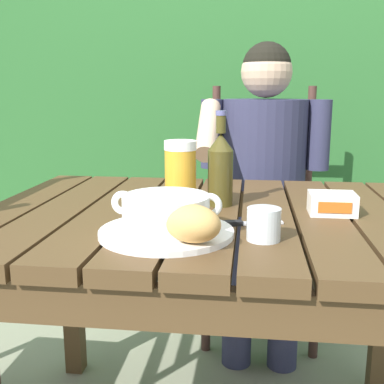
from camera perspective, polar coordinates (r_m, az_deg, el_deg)
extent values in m
cube|color=#4C351E|center=(1.32, -20.19, -2.14)|extent=(0.12, 0.83, 0.04)
cube|color=#4C351E|center=(1.27, -15.01, -2.38)|extent=(0.12, 0.83, 0.04)
cube|color=#4C351E|center=(1.22, -9.42, -2.62)|extent=(0.12, 0.83, 0.04)
cube|color=#4C351E|center=(1.20, -3.50, -2.85)|extent=(0.12, 0.83, 0.04)
cube|color=#4C351E|center=(1.18, 2.66, -3.05)|extent=(0.12, 0.83, 0.04)
cube|color=#4C351E|center=(1.18, 8.92, -3.22)|extent=(0.12, 0.83, 0.04)
cube|color=#4C351E|center=(1.19, 15.13, -3.35)|extent=(0.12, 0.83, 0.04)
cube|color=#4C351E|center=(1.21, 21.16, -3.44)|extent=(0.12, 0.83, 0.04)
cube|color=#4C351E|center=(0.84, 0.47, -13.88)|extent=(1.11, 0.03, 0.08)
cube|color=#4C351E|center=(1.57, 3.76, -1.39)|extent=(1.11, 0.03, 0.08)
cube|color=#4C351E|center=(1.77, -14.26, -10.51)|extent=(0.06, 0.06, 0.69)
cube|color=#4C351E|center=(1.71, 22.09, -11.80)|extent=(0.06, 0.06, 0.69)
cube|color=#295E2A|center=(2.79, 5.38, 8.30)|extent=(3.34, 0.60, 1.65)
cylinder|color=#4C3823|center=(2.96, -1.65, 11.89)|extent=(0.10, 0.10, 1.99)
cylinder|color=#4C3823|center=(3.02, -6.46, 9.58)|extent=(0.10, 0.10, 1.76)
cylinder|color=#462B25|center=(1.90, 14.66, -12.53)|extent=(0.04, 0.04, 0.46)
cylinder|color=#462B25|center=(1.89, 1.70, -12.26)|extent=(0.04, 0.04, 0.46)
cylinder|color=#462B25|center=(2.30, 13.27, -7.94)|extent=(0.04, 0.04, 0.46)
cylinder|color=#462B25|center=(2.30, 2.76, -7.69)|extent=(0.04, 0.04, 0.46)
cube|color=#462B25|center=(2.01, 8.31, -3.51)|extent=(0.45, 0.48, 0.02)
cylinder|color=#462B25|center=(2.18, 13.93, 4.85)|extent=(0.04, 0.04, 0.56)
cylinder|color=#462B25|center=(2.17, 2.90, 5.16)|extent=(0.04, 0.04, 0.56)
cube|color=#462B25|center=(2.18, 8.36, 2.82)|extent=(0.42, 0.02, 0.04)
cube|color=#462B25|center=(2.16, 8.48, 6.51)|extent=(0.42, 0.02, 0.04)
cube|color=#462B25|center=(2.15, 8.59, 10.25)|extent=(0.42, 0.02, 0.04)
cylinder|color=#2F2F4B|center=(1.82, 10.99, -13.75)|extent=(0.11, 0.11, 0.45)
cylinder|color=#2F2F4B|center=(1.81, 11.15, -4.20)|extent=(0.13, 0.40, 0.13)
cylinder|color=#2F2F4B|center=(1.81, 5.47, -13.64)|extent=(0.11, 0.11, 0.45)
cylinder|color=#2F2F4B|center=(1.80, 5.75, -4.07)|extent=(0.13, 0.40, 0.13)
cylinder|color=#2F2F4B|center=(1.85, 8.62, 3.71)|extent=(0.32, 0.32, 0.47)
sphere|color=tan|center=(1.83, 8.96, 14.08)|extent=(0.19, 0.19, 0.19)
sphere|color=black|center=(1.83, 8.98, 14.68)|extent=(0.18, 0.18, 0.18)
cylinder|color=#2F2F4B|center=(1.84, 15.03, 6.63)|extent=(0.08, 0.08, 0.26)
cylinder|color=#2F2F4B|center=(1.82, 2.40, 7.00)|extent=(0.08, 0.08, 0.26)
cylinder|color=tan|center=(1.66, 1.95, 7.53)|extent=(0.07, 0.25, 0.21)
cylinder|color=white|center=(0.98, -3.10, -4.85)|extent=(0.28, 0.28, 0.01)
cylinder|color=white|center=(0.96, -3.13, -2.48)|extent=(0.18, 0.18, 0.07)
cylinder|color=#A34926|center=(0.96, -3.14, -1.57)|extent=(0.16, 0.16, 0.01)
torus|color=white|center=(0.98, -8.28, -1.28)|extent=(0.05, 0.01, 0.05)
torus|color=white|center=(0.95, 2.16, -1.60)|extent=(0.05, 0.01, 0.05)
ellipsoid|color=tan|center=(0.89, 0.03, -3.81)|extent=(0.14, 0.12, 0.07)
cylinder|color=gold|center=(1.18, -1.39, 1.55)|extent=(0.08, 0.08, 0.15)
cylinder|color=white|center=(1.17, -1.41, 5.65)|extent=(0.08, 0.08, 0.02)
cylinder|color=#443C17|center=(1.21, 3.43, 1.67)|extent=(0.06, 0.06, 0.14)
cone|color=#443C17|center=(1.20, 3.48, 6.03)|extent=(0.06, 0.06, 0.04)
cylinder|color=#443C17|center=(1.19, 3.51, 8.13)|extent=(0.02, 0.02, 0.04)
cylinder|color=slate|center=(1.19, 3.53, 9.47)|extent=(0.03, 0.03, 0.01)
cylinder|color=silver|center=(0.95, 8.62, -3.84)|extent=(0.07, 0.07, 0.07)
cube|color=white|center=(1.18, 16.49, -1.33)|extent=(0.11, 0.08, 0.05)
cube|color=#CE5E1C|center=(1.14, 16.82, -1.82)|extent=(0.08, 0.00, 0.03)
cube|color=silver|center=(1.06, 7.74, -3.72)|extent=(0.12, 0.05, 0.00)
cube|color=black|center=(1.05, 4.35, -3.77)|extent=(0.07, 0.04, 0.01)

